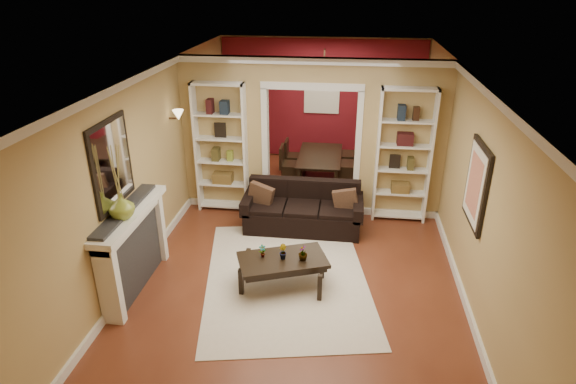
# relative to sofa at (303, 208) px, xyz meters

# --- Properties ---
(floor) EXTENTS (8.00, 8.00, 0.00)m
(floor) POSITION_rel_sofa_xyz_m (0.06, -0.45, -0.39)
(floor) COLOR brown
(floor) RESTS_ON ground
(ceiling) EXTENTS (8.00, 8.00, 0.00)m
(ceiling) POSITION_rel_sofa_xyz_m (0.06, -0.45, 2.31)
(ceiling) COLOR white
(ceiling) RESTS_ON ground
(wall_back) EXTENTS (8.00, 0.00, 8.00)m
(wall_back) POSITION_rel_sofa_xyz_m (0.06, 3.55, 0.96)
(wall_back) COLOR tan
(wall_back) RESTS_ON ground
(wall_front) EXTENTS (8.00, 0.00, 8.00)m
(wall_front) POSITION_rel_sofa_xyz_m (0.06, -4.45, 0.96)
(wall_front) COLOR tan
(wall_front) RESTS_ON ground
(wall_left) EXTENTS (0.00, 8.00, 8.00)m
(wall_left) POSITION_rel_sofa_xyz_m (-2.19, -0.45, 0.96)
(wall_left) COLOR tan
(wall_left) RESTS_ON ground
(wall_right) EXTENTS (0.00, 8.00, 8.00)m
(wall_right) POSITION_rel_sofa_xyz_m (2.31, -0.45, 0.96)
(wall_right) COLOR tan
(wall_right) RESTS_ON ground
(partition_wall) EXTENTS (4.50, 0.15, 2.70)m
(partition_wall) POSITION_rel_sofa_xyz_m (0.06, 0.75, 0.96)
(partition_wall) COLOR tan
(partition_wall) RESTS_ON floor
(red_back_panel) EXTENTS (4.44, 0.04, 2.64)m
(red_back_panel) POSITION_rel_sofa_xyz_m (0.06, 3.52, 0.93)
(red_back_panel) COLOR maroon
(red_back_panel) RESTS_ON floor
(dining_window) EXTENTS (0.78, 0.03, 0.98)m
(dining_window) POSITION_rel_sofa_xyz_m (0.06, 3.48, 1.16)
(dining_window) COLOR #8CA5CC
(dining_window) RESTS_ON wall_back
(area_rug) EXTENTS (2.75, 3.46, 0.01)m
(area_rug) POSITION_rel_sofa_xyz_m (-0.08, -1.49, -0.38)
(area_rug) COLOR beige
(area_rug) RESTS_ON floor
(sofa) EXTENTS (1.97, 0.85, 0.77)m
(sofa) POSITION_rel_sofa_xyz_m (0.00, 0.00, 0.00)
(sofa) COLOR black
(sofa) RESTS_ON floor
(pillow_left) EXTENTS (0.43, 0.23, 0.42)m
(pillow_left) POSITION_rel_sofa_xyz_m (-0.70, -0.02, 0.20)
(pillow_left) COLOR brown
(pillow_left) RESTS_ON sofa
(pillow_right) EXTENTS (0.39, 0.13, 0.38)m
(pillow_right) POSITION_rel_sofa_xyz_m (0.70, -0.02, 0.18)
(pillow_right) COLOR brown
(pillow_right) RESTS_ON sofa
(coffee_table) EXTENTS (1.31, 1.00, 0.44)m
(coffee_table) POSITION_rel_sofa_xyz_m (-0.10, -1.68, -0.17)
(coffee_table) COLOR black
(coffee_table) RESTS_ON floor
(plant_left) EXTENTS (0.12, 0.11, 0.18)m
(plant_left) POSITION_rel_sofa_xyz_m (-0.38, -1.68, 0.15)
(plant_left) COLOR #336626
(plant_left) RESTS_ON coffee_table
(plant_center) EXTENTS (0.14, 0.14, 0.21)m
(plant_center) POSITION_rel_sofa_xyz_m (-0.10, -1.68, 0.16)
(plant_center) COLOR #336626
(plant_center) RESTS_ON coffee_table
(plant_right) EXTENTS (0.13, 0.13, 0.22)m
(plant_right) POSITION_rel_sofa_xyz_m (0.17, -1.68, 0.16)
(plant_right) COLOR #336626
(plant_right) RESTS_ON coffee_table
(bookshelf_left) EXTENTS (0.90, 0.30, 2.30)m
(bookshelf_left) POSITION_rel_sofa_xyz_m (-1.49, 0.58, 0.76)
(bookshelf_left) COLOR white
(bookshelf_left) RESTS_ON floor
(bookshelf_right) EXTENTS (0.90, 0.30, 2.30)m
(bookshelf_right) POSITION_rel_sofa_xyz_m (1.61, 0.58, 0.76)
(bookshelf_right) COLOR white
(bookshelf_right) RESTS_ON floor
(fireplace) EXTENTS (0.32, 1.70, 1.16)m
(fireplace) POSITION_rel_sofa_xyz_m (-2.03, -1.95, 0.19)
(fireplace) COLOR white
(fireplace) RESTS_ON floor
(vase) EXTENTS (0.42, 0.42, 0.33)m
(vase) POSITION_rel_sofa_xyz_m (-2.03, -2.14, 0.94)
(vase) COLOR olive
(vase) RESTS_ON fireplace
(mirror) EXTENTS (0.03, 0.95, 1.10)m
(mirror) POSITION_rel_sofa_xyz_m (-2.17, -1.95, 1.41)
(mirror) COLOR silver
(mirror) RESTS_ON wall_left
(wall_sconce) EXTENTS (0.18, 0.18, 0.22)m
(wall_sconce) POSITION_rel_sofa_xyz_m (-2.09, 0.10, 1.44)
(wall_sconce) COLOR #FFE0A5
(wall_sconce) RESTS_ON wall_left
(framed_art) EXTENTS (0.04, 0.85, 1.05)m
(framed_art) POSITION_rel_sofa_xyz_m (2.27, -1.45, 1.16)
(framed_art) COLOR black
(framed_art) RESTS_ON wall_right
(dining_table) EXTENTS (1.56, 0.87, 0.55)m
(dining_table) POSITION_rel_sofa_xyz_m (0.17, 2.13, -0.11)
(dining_table) COLOR black
(dining_table) RESTS_ON floor
(dining_chair_nw) EXTENTS (0.43, 0.43, 0.84)m
(dining_chair_nw) POSITION_rel_sofa_xyz_m (-0.38, 1.83, 0.03)
(dining_chair_nw) COLOR black
(dining_chair_nw) RESTS_ON floor
(dining_chair_ne) EXTENTS (0.48, 0.48, 0.95)m
(dining_chair_ne) POSITION_rel_sofa_xyz_m (0.72, 1.83, 0.09)
(dining_chair_ne) COLOR black
(dining_chair_ne) RESTS_ON floor
(dining_chair_sw) EXTENTS (0.50, 0.50, 0.77)m
(dining_chair_sw) POSITION_rel_sofa_xyz_m (-0.38, 2.43, -0.00)
(dining_chair_sw) COLOR black
(dining_chair_sw) RESTS_ON floor
(dining_chair_se) EXTENTS (0.61, 0.61, 0.93)m
(dining_chair_se) POSITION_rel_sofa_xyz_m (0.72, 2.43, 0.08)
(dining_chair_se) COLOR black
(dining_chair_se) RESTS_ON floor
(chandelier) EXTENTS (0.50, 0.50, 0.30)m
(chandelier) POSITION_rel_sofa_xyz_m (0.06, 2.25, 1.63)
(chandelier) COLOR #3D271B
(chandelier) RESTS_ON ceiling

